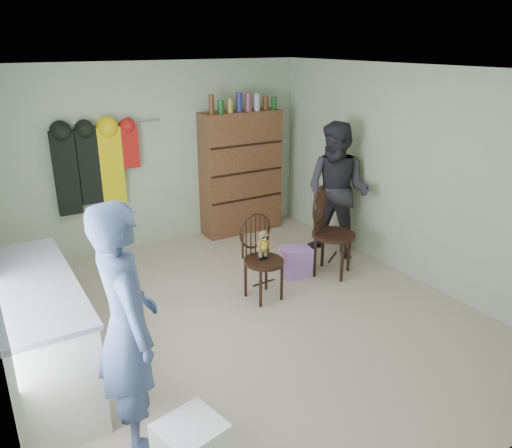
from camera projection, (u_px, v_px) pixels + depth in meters
ground_plane at (245, 319)px, 5.22m from camera, size 5.00×5.00×0.00m
room_walls at (218, 161)px, 5.10m from camera, size 5.00×5.00×5.00m
counter at (40, 333)px, 4.12m from camera, size 0.64×1.86×0.94m
plastic_tub at (191, 448)px, 3.32m from camera, size 0.48×0.46×0.38m
chair_front at (261, 253)px, 5.50m from camera, size 0.46×0.46×0.97m
chair_far at (329, 228)px, 6.06m from camera, size 0.69×0.69×1.11m
striped_bag at (296, 262)px, 6.14m from camera, size 0.40×0.34×0.37m
person_left at (127, 327)px, 3.39m from camera, size 0.45×0.67×1.82m
person_right at (337, 192)px, 6.45m from camera, size 1.01×1.09×1.80m
dresser at (241, 172)px, 7.36m from camera, size 1.20×0.39×2.07m
coat_rack at (95, 166)px, 6.30m from camera, size 1.42×0.12×1.09m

